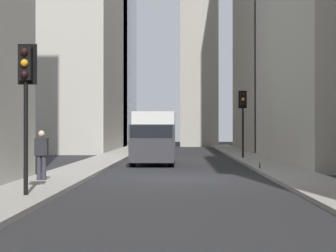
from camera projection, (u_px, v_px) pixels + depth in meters
name	position (u px, v px, depth m)	size (l,w,h in m)	color
ground_plane	(180.00, 179.00, 22.65)	(135.00, 135.00, 0.00)	#262628
sidewalk_right	(63.00, 177.00, 22.73)	(90.00, 2.20, 0.14)	gray
sidewalk_left	(297.00, 177.00, 22.56)	(90.00, 2.20, 0.14)	gray
church_spire	(199.00, 8.00, 65.95)	(4.58, 4.58, 29.76)	#B7B2A5
delivery_truck	(154.00, 137.00, 32.17)	(6.46, 2.25, 2.84)	silver
sedan_red	(161.00, 145.00, 44.99)	(4.30, 1.78, 1.42)	maroon
traffic_light_foreground	(26.00, 83.00, 15.80)	(0.43, 0.52, 4.07)	black
traffic_light_midblock	(243.00, 108.00, 36.64)	(0.43, 0.52, 4.17)	black
pedestrian	(41.00, 153.00, 20.42)	(0.26, 0.44, 1.72)	#33333D
discarded_bottle	(260.00, 166.00, 26.64)	(0.07, 0.07, 0.27)	brown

